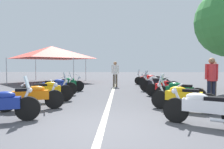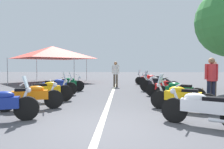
{
  "view_description": "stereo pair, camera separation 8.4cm",
  "coord_description": "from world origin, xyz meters",
  "views": [
    {
      "loc": [
        -4.53,
        -0.44,
        1.49
      ],
      "look_at": [
        5.72,
        0.0,
        1.02
      ],
      "focal_mm": 31.51,
      "sensor_mm": 36.0,
      "label": 1
    },
    {
      "loc": [
        -4.53,
        -0.53,
        1.49
      ],
      "look_at": [
        5.72,
        0.0,
        1.02
      ],
      "focal_mm": 31.51,
      "sensor_mm": 36.0,
      "label": 2
    }
  ],
  "objects": [
    {
      "name": "motorcycle_left_row_3",
      "position": [
        4.92,
        2.74,
        0.47
      ],
      "size": [
        0.8,
        2.12,
        1.22
      ],
      "rotation": [
        0.0,
        0.0,
        -1.32
      ],
      "color": "black",
      "rests_on": "ground_plane"
    },
    {
      "name": "ground_plane",
      "position": [
        0.0,
        0.0,
        0.0
      ],
      "size": [
        80.0,
        80.0,
        0.0
      ],
      "primitive_type": "plane",
      "color": "#4C4C51"
    },
    {
      "name": "event_tent",
      "position": [
        12.6,
        5.65,
        2.65
      ],
      "size": [
        5.73,
        5.73,
        3.2
      ],
      "color": "#E54C3F",
      "rests_on": "ground_plane"
    },
    {
      "name": "traffic_cone_0",
      "position": [
        3.44,
        -3.74,
        0.29
      ],
      "size": [
        0.36,
        0.36,
        0.61
      ],
      "color": "orange",
      "rests_on": "ground_plane"
    },
    {
      "name": "motorcycle_right_row_2",
      "position": [
        3.35,
        -2.77,
        0.46
      ],
      "size": [
        1.2,
        1.77,
        1.0
      ],
      "rotation": [
        0.0,
        0.0,
        1.0
      ],
      "color": "black",
      "rests_on": "ground_plane"
    },
    {
      "name": "motorcycle_right_row_0",
      "position": [
        0.33,
        -2.49,
        0.46
      ],
      "size": [
        1.05,
        1.86,
        1.0
      ],
      "rotation": [
        0.0,
        0.0,
        1.11
      ],
      "color": "black",
      "rests_on": "ground_plane"
    },
    {
      "name": "motorcycle_left_row_1",
      "position": [
        1.84,
        2.51,
        0.46
      ],
      "size": [
        1.0,
        2.04,
        1.0
      ],
      "rotation": [
        0.0,
        0.0,
        -1.19
      ],
      "color": "black",
      "rests_on": "ground_plane"
    },
    {
      "name": "motorcycle_right_row_3",
      "position": [
        4.79,
        -2.63,
        0.45
      ],
      "size": [
        1.0,
        1.96,
        0.98
      ],
      "rotation": [
        0.0,
        0.0,
        1.19
      ],
      "color": "black",
      "rests_on": "ground_plane"
    },
    {
      "name": "motorcycle_left_row_4",
      "position": [
        6.4,
        2.58,
        0.45
      ],
      "size": [
        1.03,
        1.87,
        0.99
      ],
      "rotation": [
        0.0,
        0.0,
        -1.13
      ],
      "color": "black",
      "rests_on": "ground_plane"
    },
    {
      "name": "motorcycle_right_row_7",
      "position": [
        10.63,
        -2.55,
        0.46
      ],
      "size": [
        0.98,
        2.06,
        1.2
      ],
      "rotation": [
        0.0,
        0.0,
        1.22
      ],
      "color": "black",
      "rests_on": "ground_plane"
    },
    {
      "name": "bystander_0",
      "position": [
        3.92,
        -4.37,
        0.99
      ],
      "size": [
        0.32,
        0.47,
        1.69
      ],
      "rotation": [
        0.0,
        0.0,
        3.66
      ],
      "color": "brown",
      "rests_on": "ground_plane"
    },
    {
      "name": "motorcycle_right_row_4",
      "position": [
        6.39,
        -2.56,
        0.47
      ],
      "size": [
        1.11,
        2.06,
        1.22
      ],
      "rotation": [
        0.0,
        0.0,
        1.13
      ],
      "color": "black",
      "rests_on": "ground_plane"
    },
    {
      "name": "lane_centre_stripe",
      "position": [
        4.1,
        0.0,
        0.0
      ],
      "size": [
        14.76,
        0.16,
        0.01
      ],
      "primitive_type": "cube",
      "color": "beige",
      "rests_on": "ground_plane"
    },
    {
      "name": "motorcycle_right_row_1",
      "position": [
        1.95,
        -2.47,
        0.46
      ],
      "size": [
        1.11,
        1.96,
        1.2
      ],
      "rotation": [
        0.0,
        0.0,
        1.11
      ],
      "color": "black",
      "rests_on": "ground_plane"
    },
    {
      "name": "bystander_2",
      "position": [
        3.27,
        -3.99,
        1.06
      ],
      "size": [
        0.32,
        0.53,
        1.79
      ],
      "rotation": [
        0.0,
        0.0,
        0.12
      ],
      "color": "#1E2338",
      "rests_on": "ground_plane"
    },
    {
      "name": "motorcycle_right_row_6",
      "position": [
        9.32,
        -2.69,
        0.47
      ],
      "size": [
        1.06,
        1.98,
        1.01
      ],
      "rotation": [
        0.0,
        0.0,
        1.14
      ],
      "color": "black",
      "rests_on": "ground_plane"
    },
    {
      "name": "motorcycle_right_row_5",
      "position": [
        7.8,
        -2.64,
        0.45
      ],
      "size": [
        1.1,
        1.8,
        0.99
      ],
      "rotation": [
        0.0,
        0.0,
        1.06
      ],
      "color": "black",
      "rests_on": "ground_plane"
    },
    {
      "name": "bystander_1",
      "position": [
        9.14,
        -0.07,
        1.04
      ],
      "size": [
        0.32,
        0.52,
        1.76
      ],
      "rotation": [
        0.0,
        0.0,
        2.92
      ],
      "color": "brown",
      "rests_on": "ground_plane"
    },
    {
      "name": "motorcycle_left_row_2",
      "position": [
        3.26,
        2.52,
        0.48
      ],
      "size": [
        0.99,
        2.05,
        1.23
      ],
      "rotation": [
        0.0,
        0.0,
        -1.19
      ],
      "color": "black",
      "rests_on": "ground_plane"
    }
  ]
}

